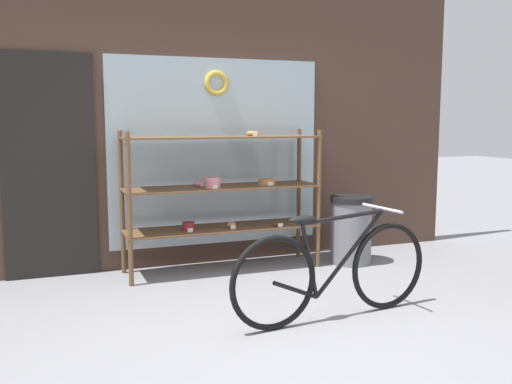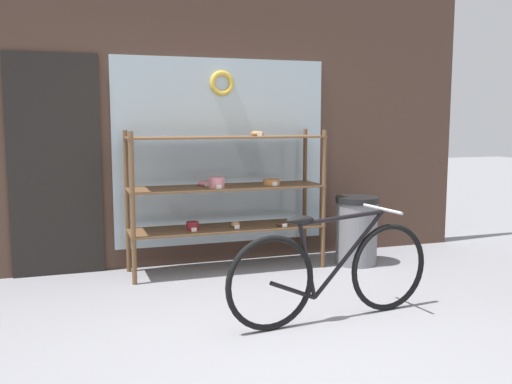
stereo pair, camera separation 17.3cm
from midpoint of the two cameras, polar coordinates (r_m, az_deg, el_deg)
ground_plane at (r=3.83m, az=2.99°, el=-15.59°), size 30.00×30.00×0.00m
storefront_facade at (r=5.87m, az=-7.21°, el=8.67°), size 6.00×0.13×3.35m
display_case at (r=5.58m, az=-4.22°, el=0.46°), size 1.92×0.51×1.38m
bicycle at (r=4.30m, az=6.60°, el=-7.84°), size 1.71×0.46×0.82m
trash_bin at (r=5.97m, az=8.66°, el=-3.49°), size 0.44×0.44×0.70m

